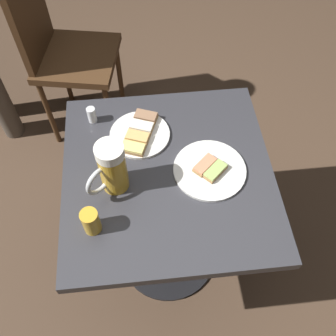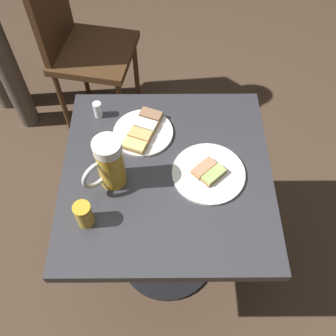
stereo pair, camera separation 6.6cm
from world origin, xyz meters
TOP-DOWN VIEW (x-y plane):
  - ground_plane at (0.00, 0.00)m, footprint 6.00×6.00m
  - cafe_table at (0.00, 0.00)m, footprint 0.69×0.67m
  - plate_near at (-0.16, -0.08)m, footprint 0.20×0.20m
  - plate_far at (0.01, 0.13)m, footprint 0.23×0.23m
  - beer_mug at (0.03, -0.17)m, footprint 0.12×0.12m
  - beer_glass_small at (0.17, -0.24)m, footprint 0.05×0.05m
  - salt_shaker at (-0.24, -0.24)m, footprint 0.03×0.03m
  - cafe_chair at (-0.88, -0.42)m, footprint 0.45×0.45m

SIDE VIEW (x-z plane):
  - ground_plane at x=0.00m, z-range 0.00..0.00m
  - cafe_chair at x=-0.88m, z-range 0.07..0.98m
  - cafe_table at x=0.00m, z-range 0.18..0.89m
  - plate_far at x=0.01m, z-range 0.70..0.73m
  - plate_near at x=-0.16m, z-range 0.70..0.73m
  - salt_shaker at x=-0.24m, z-range 0.70..0.76m
  - beer_glass_small at x=0.17m, z-range 0.70..0.79m
  - beer_mug at x=0.03m, z-range 0.70..0.89m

